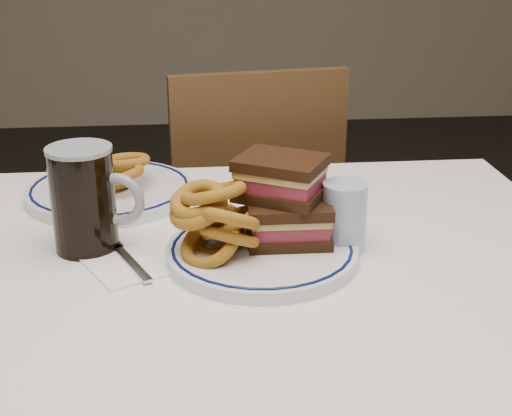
{
  "coord_description": "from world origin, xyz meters",
  "views": [
    {
      "loc": [
        0.02,
        -0.96,
        1.22
      ],
      "look_at": [
        0.11,
        0.03,
        0.82
      ],
      "focal_mm": 50.0,
      "sensor_mm": 36.0,
      "label": 1
    }
  ],
  "objects": [
    {
      "name": "reuben_sandwich",
      "position": [
        0.15,
        0.03,
        0.83
      ],
      "size": [
        0.16,
        0.15,
        0.13
      ],
      "color": "black",
      "rests_on": "main_plate"
    },
    {
      "name": "chair_far",
      "position": [
        0.16,
        0.74,
        0.49
      ],
      "size": [
        0.48,
        0.48,
        0.9
      ],
      "color": "#3E2C14",
      "rests_on": "floor"
    },
    {
      "name": "water_glass",
      "position": [
        0.24,
        0.02,
        0.8
      ],
      "size": [
        0.07,
        0.07,
        0.11
      ],
      "primitive_type": "cylinder",
      "color": "#AAC1DB",
      "rests_on": "dining_table"
    },
    {
      "name": "dining_table",
      "position": [
        0.0,
        0.0,
        0.64
      ],
      "size": [
        1.27,
        0.87,
        0.75
      ],
      "color": "white",
      "rests_on": "floor"
    },
    {
      "name": "main_plate",
      "position": [
        0.11,
        0.0,
        0.76
      ],
      "size": [
        0.29,
        0.29,
        0.02
      ],
      "color": "white",
      "rests_on": "dining_table"
    },
    {
      "name": "napkin_fork",
      "position": [
        -0.08,
        -0.01,
        0.75
      ],
      "size": [
        0.16,
        0.16,
        0.01
      ],
      "color": "white",
      "rests_on": "dining_table"
    },
    {
      "name": "beer_mug",
      "position": [
        -0.15,
        0.06,
        0.83
      ],
      "size": [
        0.14,
        0.1,
        0.16
      ],
      "color": "black",
      "rests_on": "dining_table"
    },
    {
      "name": "ketchup_ramekin",
      "position": [
        0.07,
        0.07,
        0.79
      ],
      "size": [
        0.06,
        0.06,
        0.03
      ],
      "color": "silver",
      "rests_on": "main_plate"
    },
    {
      "name": "far_plate",
      "position": [
        -0.14,
        0.28,
        0.76
      ],
      "size": [
        0.3,
        0.3,
        0.02
      ],
      "color": "white",
      "rests_on": "dining_table"
    },
    {
      "name": "onion_rings_main",
      "position": [
        0.04,
        -0.01,
        0.82
      ],
      "size": [
        0.14,
        0.13,
        0.14
      ],
      "color": "brown",
      "rests_on": "main_plate"
    },
    {
      "name": "onion_rings_far",
      "position": [
        -0.13,
        0.28,
        0.8
      ],
      "size": [
        0.13,
        0.14,
        0.07
      ],
      "color": "brown",
      "rests_on": "far_plate"
    }
  ]
}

